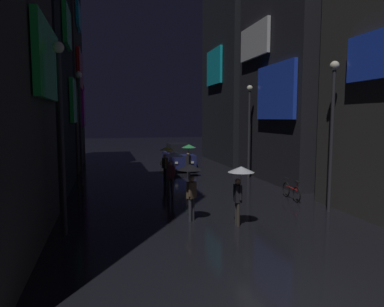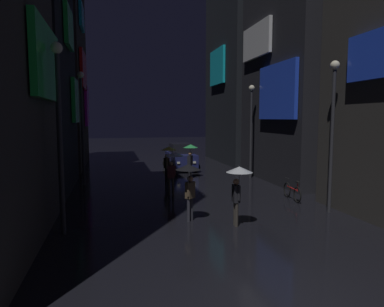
% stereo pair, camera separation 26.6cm
% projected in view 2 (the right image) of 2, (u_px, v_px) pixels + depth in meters
% --- Properties ---
extents(ground_plane, '(120.00, 120.00, 0.00)m').
position_uv_depth(ground_plane, '(292.00, 307.00, 6.81)').
color(ground_plane, black).
extents(building_left_mid, '(4.25, 7.43, 15.03)m').
position_uv_depth(building_left_mid, '(24.00, 40.00, 16.65)').
color(building_left_mid, black).
rests_on(building_left_mid, ground).
extents(building_left_far, '(4.25, 8.56, 14.21)m').
position_uv_depth(building_left_far, '(56.00, 74.00, 25.95)').
color(building_left_far, '#2D2826').
rests_on(building_left_far, ground).
extents(building_right_mid, '(4.25, 7.92, 12.87)m').
position_uv_depth(building_right_mid, '(298.00, 73.00, 20.38)').
color(building_right_mid, black).
rests_on(building_right_mid, ground).
extents(building_right_far, '(4.25, 8.42, 25.26)m').
position_uv_depth(building_right_far, '(242.00, 12.00, 28.70)').
color(building_right_far, black).
rests_on(building_right_far, ground).
extents(pedestrian_foreground_right_yellow, '(0.90, 0.90, 2.12)m').
position_uv_depth(pedestrian_foreground_right_yellow, '(168.00, 154.00, 19.70)').
color(pedestrian_foreground_right_yellow, black).
rests_on(pedestrian_foreground_right_yellow, ground).
extents(pedestrian_midstreet_centre_black, '(0.90, 0.90, 2.12)m').
position_uv_depth(pedestrian_midstreet_centre_black, '(189.00, 176.00, 12.25)').
color(pedestrian_midstreet_centre_black, '#2D2D38').
rests_on(pedestrian_midstreet_centre_black, ground).
extents(pedestrian_midstreet_left_clear, '(0.90, 0.90, 2.12)m').
position_uv_depth(pedestrian_midstreet_left_clear, '(173.00, 161.00, 16.54)').
color(pedestrian_midstreet_left_clear, '#38332D').
rests_on(pedestrian_midstreet_left_clear, ground).
extents(pedestrian_near_crossing_green, '(0.90, 0.90, 2.12)m').
position_uv_depth(pedestrian_near_crossing_green, '(190.00, 152.00, 21.23)').
color(pedestrian_near_crossing_green, black).
rests_on(pedestrian_near_crossing_green, ground).
extents(pedestrian_far_right_clear, '(0.90, 0.90, 2.12)m').
position_uv_depth(pedestrian_far_right_clear, '(238.00, 179.00, 11.66)').
color(pedestrian_far_right_clear, '#38332D').
rests_on(pedestrian_far_right_clear, ground).
extents(bicycle_parked_at_storefront, '(0.23, 1.82, 0.96)m').
position_uv_depth(bicycle_parked_at_storefront, '(292.00, 192.00, 15.70)').
color(bicycle_parked_at_storefront, black).
rests_on(bicycle_parked_at_storefront, ground).
extents(car_distant, '(2.26, 4.16, 1.92)m').
position_uv_depth(car_distant, '(181.00, 157.00, 24.97)').
color(car_distant, navy).
rests_on(car_distant, ground).
extents(streetlamp_right_far, '(0.36, 0.36, 5.76)m').
position_uv_depth(streetlamp_right_far, '(251.00, 121.00, 21.14)').
color(streetlamp_right_far, '#2D2D33').
rests_on(streetlamp_right_far, ground).
extents(streetlamp_left_far, '(0.36, 0.36, 6.27)m').
position_uv_depth(streetlamp_left_far, '(82.00, 116.00, 18.85)').
color(streetlamp_left_far, '#2D2D33').
rests_on(streetlamp_left_far, ground).
extents(streetlamp_right_near, '(0.36, 0.36, 5.95)m').
position_uv_depth(streetlamp_right_near, '(333.00, 120.00, 13.34)').
color(streetlamp_right_near, '#2D2D33').
rests_on(streetlamp_right_near, ground).
extents(streetlamp_left_near, '(0.36, 0.36, 6.07)m').
position_uv_depth(streetlamp_left_near, '(59.00, 118.00, 10.68)').
color(streetlamp_left_near, '#2D2D33').
rests_on(streetlamp_left_near, ground).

